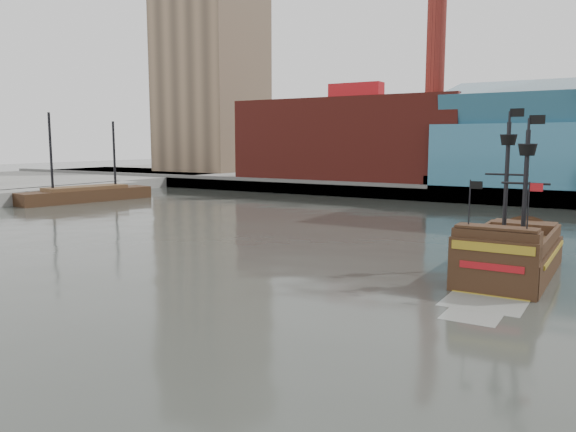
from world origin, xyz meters
The scene contains 7 objects.
ground centered at (0.00, 0.00, 0.00)m, with size 400.00×400.00×0.00m, color #2A2D28.
promenade_far centered at (0.00, 92.00, 1.00)m, with size 220.00×60.00×2.00m, color slate.
seawall centered at (0.00, 62.50, 1.30)m, with size 220.00×1.00×2.60m, color #4C4C49.
pier centered at (-58.00, 30.00, 1.00)m, with size 6.00×40.00×2.00m, color slate.
skyline centered at (5.21, 84.56, 24.55)m, with size 149.00×45.00×62.00m.
pirate_ship centered at (15.00, 16.93, 1.14)m, with size 5.44×16.86×12.60m.
docked_vessel centered at (-51.27, 34.54, 0.91)m, with size 8.68×21.57×14.31m.
Camera 1 is at (21.62, -24.43, 9.40)m, focal length 35.00 mm.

